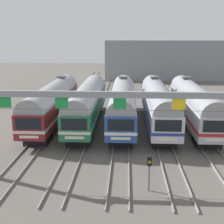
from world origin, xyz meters
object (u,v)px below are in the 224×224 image
Objects in this scene: commuter_train_stainless at (194,103)px; yard_signal_mast at (149,167)px; commuter_train_maroon at (53,102)px; commuter_train_green at (87,102)px; catenary_gantry at (120,109)px; commuter_train_silver at (158,103)px; commuter_train_blue at (123,103)px.

yard_signal_mast is (-6.11, -15.33, -0.94)m from commuter_train_stainless.
commuter_train_maroon is 16.28m from commuter_train_stainless.
commuter_train_green is 0.84× the size of catenary_gantry.
catenary_gantry is at bearing -73.21° from commuter_train_green.
commuter_train_maroon reaches higher than commuter_train_green.
yard_signal_mast is at bearing -97.57° from commuter_train_silver.
commuter_train_silver is 14.33m from catenary_gantry.
commuter_train_green is at bearing 106.79° from catenary_gantry.
commuter_train_green is 16.52m from yard_signal_mast.
catenary_gantry reaches higher than commuter_train_blue.
commuter_train_maroon and commuter_train_blue have the same top height.
catenary_gantry is at bearing -90.00° from commuter_train_blue.
commuter_train_maroon reaches higher than yard_signal_mast.
commuter_train_silver reaches higher than commuter_train_green.
commuter_train_stainless reaches higher than yard_signal_mast.
commuter_train_blue is 13.74m from catenary_gantry.
commuter_train_stainless is at bearing 58.90° from catenary_gantry.
commuter_train_silver is (4.07, 0.00, 0.00)m from commuter_train_blue.
catenary_gantry is (-8.14, -13.50, 2.55)m from commuter_train_stainless.
commuter_train_green is 4.07m from commuter_train_blue.
yard_signal_mast is at bearing -82.43° from commuter_train_blue.
yard_signal_mast is at bearing -68.27° from commuter_train_green.
yard_signal_mast is at bearing -56.41° from commuter_train_maroon.
commuter_train_green is 1.00× the size of commuter_train_blue.
commuter_train_blue is (8.14, 0.00, 0.00)m from commuter_train_maroon.
commuter_train_green is at bearing 111.73° from yard_signal_mast.
commuter_train_stainless is at bearing 68.28° from yard_signal_mast.
commuter_train_blue and commuter_train_silver have the same top height.
commuter_train_green is at bearing -179.94° from commuter_train_blue.
commuter_train_maroon is 8.14m from commuter_train_blue.
commuter_train_stainless is at bearing 0.00° from commuter_train_blue.
commuter_train_stainless is at bearing 0.00° from commuter_train_maroon.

